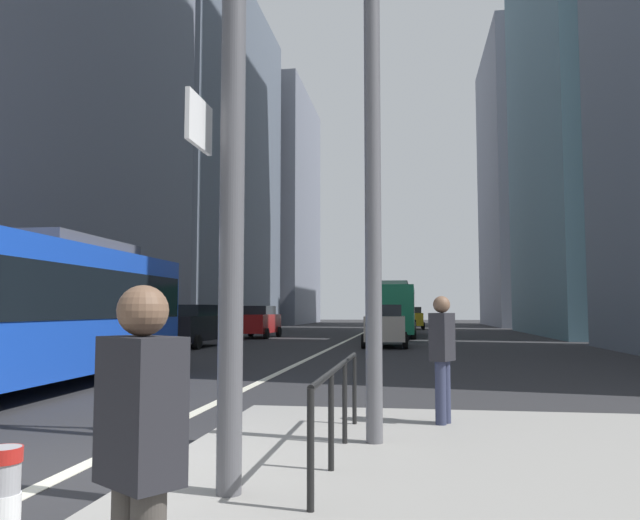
# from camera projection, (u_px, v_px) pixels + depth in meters

# --- Properties ---
(ground_plane) EXTENTS (160.00, 160.00, 0.00)m
(ground_plane) POSITION_uv_depth(u_px,v_px,m) (326.00, 351.00, 26.23)
(ground_plane) COLOR #28282B
(lane_centre_line) EXTENTS (0.20, 80.00, 0.01)m
(lane_centre_line) POSITION_uv_depth(u_px,v_px,m) (349.00, 339.00, 36.10)
(lane_centre_line) COLOR beige
(lane_centre_line) RESTS_ON ground
(office_tower_left_mid) EXTENTS (11.79, 25.79, 29.82)m
(office_tower_left_mid) POSITION_uv_depth(u_px,v_px,m) (184.00, 158.00, 54.67)
(office_tower_left_mid) COLOR slate
(office_tower_left_mid) RESTS_ON ground
(office_tower_left_far) EXTENTS (13.98, 19.23, 28.65)m
(office_tower_left_far) POSITION_uv_depth(u_px,v_px,m) (255.00, 210.00, 79.41)
(office_tower_left_far) COLOR slate
(office_tower_left_far) RESTS_ON ground
(office_tower_right_far) EXTENTS (10.50, 18.62, 30.27)m
(office_tower_right_far) POSITION_uv_depth(u_px,v_px,m) (537.00, 184.00, 67.13)
(office_tower_right_far) COLOR slate
(office_tower_right_far) RESTS_ON ground
(city_bus_blue_oncoming) EXTENTS (2.89, 11.35, 3.40)m
(city_bus_blue_oncoming) POSITION_uv_depth(u_px,v_px,m) (28.00, 304.00, 13.09)
(city_bus_blue_oncoming) COLOR blue
(city_bus_blue_oncoming) RESTS_ON ground
(city_bus_red_receding) EXTENTS (2.76, 11.74, 3.40)m
(city_bus_red_receding) POSITION_uv_depth(u_px,v_px,m) (394.00, 308.00, 39.85)
(city_bus_red_receding) COLOR #198456
(city_bus_red_receding) RESTS_ON ground
(car_oncoming_mid) EXTENTS (2.22, 4.57, 1.94)m
(car_oncoming_mid) POSITION_uv_depth(u_px,v_px,m) (192.00, 325.00, 28.71)
(car_oncoming_mid) COLOR black
(car_oncoming_mid) RESTS_ON ground
(car_receding_near) EXTENTS (2.11, 4.33, 1.94)m
(car_receding_near) POSITION_uv_depth(u_px,v_px,m) (412.00, 318.00, 55.18)
(car_receding_near) COLOR gold
(car_receding_near) RESTS_ON ground
(car_receding_far) EXTENTS (2.13, 4.20, 1.94)m
(car_receding_far) POSITION_uv_depth(u_px,v_px,m) (385.00, 325.00, 28.93)
(car_receding_far) COLOR #B2A899
(car_receding_far) RESTS_ON ground
(car_oncoming_far) EXTENTS (2.18, 4.37, 1.94)m
(car_oncoming_far) POSITION_uv_depth(u_px,v_px,m) (259.00, 321.00, 38.24)
(car_oncoming_far) COLOR maroon
(car_oncoming_far) RESTS_ON ground
(traffic_signal_gantry) EXTENTS (6.16, 0.65, 6.00)m
(traffic_signal_gantry) POSITION_uv_depth(u_px,v_px,m) (24.00, 58.00, 5.95)
(traffic_signal_gantry) COLOR #515156
(traffic_signal_gantry) RESTS_ON median_island
(street_lamp_post) EXTENTS (5.50, 0.32, 8.00)m
(street_lamp_post) POSITION_uv_depth(u_px,v_px,m) (372.00, 24.00, 7.81)
(street_lamp_post) COLOR #56565B
(street_lamp_post) RESTS_ON median_island
(bollard_left) EXTENTS (0.20, 0.20, 0.84)m
(bollard_left) POSITION_uv_depth(u_px,v_px,m) (1.00, 518.00, 3.33)
(bollard_left) COLOR #99999E
(bollard_left) RESTS_ON median_island
(pedestrian_railing) EXTENTS (0.06, 3.85, 0.98)m
(pedestrian_railing) POSITION_uv_depth(u_px,v_px,m) (338.00, 389.00, 6.81)
(pedestrian_railing) COLOR black
(pedestrian_railing) RESTS_ON median_island
(pedestrian_waiting) EXTENTS (0.45, 0.41, 1.68)m
(pedestrian_waiting) POSITION_uv_depth(u_px,v_px,m) (140.00, 458.00, 2.70)
(pedestrian_waiting) COLOR #423D38
(pedestrian_waiting) RESTS_ON median_island
(pedestrian_walking) EXTENTS (0.38, 0.45, 1.76)m
(pedestrian_walking) POSITION_uv_depth(u_px,v_px,m) (442.00, 352.00, 8.72)
(pedestrian_walking) COLOR #2D334C
(pedestrian_walking) RESTS_ON median_island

